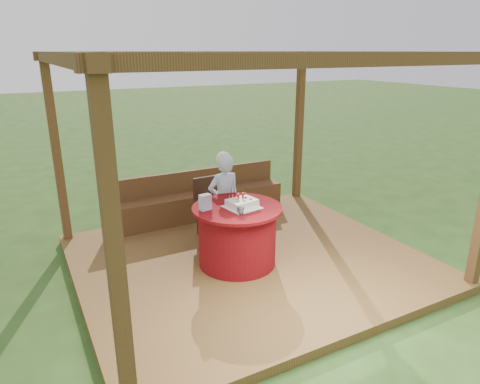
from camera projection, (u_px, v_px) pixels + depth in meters
name	position (u px, v px, depth m)	size (l,w,h in m)	color
ground	(248.00, 265.00, 5.99)	(60.00, 60.00, 0.00)	#274717
deck	(248.00, 261.00, 5.97)	(4.50, 4.00, 0.12)	brown
pergola	(250.00, 89.00, 5.23)	(4.50, 4.00, 2.72)	brown
bench	(200.00, 202.00, 7.30)	(3.00, 0.42, 0.80)	brown
table	(237.00, 235.00, 5.65)	(1.18, 1.18, 0.81)	maroon
chair	(211.00, 204.00, 6.52)	(0.47, 0.47, 0.91)	#331B10
elderly_woman	(224.00, 199.00, 6.15)	(0.50, 0.34, 1.40)	#9CCAE7
birthday_cake	(242.00, 203.00, 5.49)	(0.46, 0.46, 0.18)	white
gift_bag	(205.00, 202.00, 5.39)	(0.14, 0.09, 0.20)	#D389C3
drinking_glass	(241.00, 211.00, 5.25)	(0.09, 0.09, 0.09)	white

